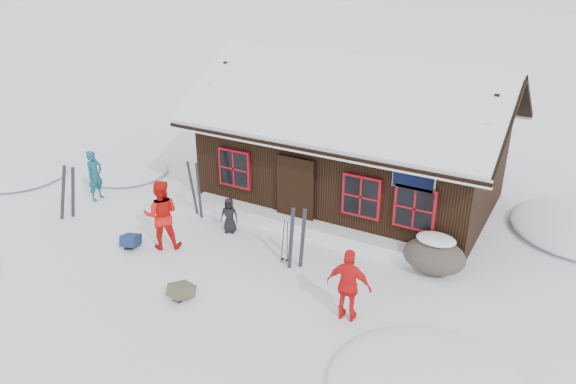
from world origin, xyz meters
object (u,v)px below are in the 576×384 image
Objects in this scene: skier_crouched at (229,215)px; skier_orange_left at (161,215)px; skier_orange_right at (349,285)px; backpack_olive at (182,293)px; skier_teal at (95,175)px; ski_poles at (285,243)px; boulder at (434,255)px; ski_pair_left at (68,193)px; backpack_blue at (131,243)px.

skier_orange_left is at bearing -142.40° from skier_crouched.
skier_orange_right is 1.65× the size of skier_crouched.
skier_crouched is at bearing 115.49° from backpack_olive.
skier_orange_right reaches higher than skier_teal.
skier_orange_right is 2.63m from ski_poles.
skier_crouched reaches higher than backpack_olive.
ski_poles is (6.88, -0.41, -0.22)m from skier_teal.
skier_crouched is 5.46m from boulder.
ski_pair_left is (-9.86, -2.29, 0.34)m from boulder.
backpack_blue is (3.02, -1.72, -0.64)m from skier_teal.
skier_orange_right is 1.00× the size of ski_pair_left.
skier_orange_right is (9.14, -1.72, 0.04)m from skier_teal.
ski_pair_left is (0.32, -1.29, -0.00)m from skier_teal.
skier_orange_left is at bearing -112.08° from skier_teal.
skier_orange_right reaches higher than backpack_olive.
ski_pair_left is (-8.82, 0.43, -0.04)m from skier_orange_right.
boulder is at bearing -19.59° from ski_pair_left.
ski_pair_left is at bearing -166.90° from boulder.
boulder is 0.91× the size of ski_pair_left.
skier_crouched is at bearing -13.60° from ski_pair_left.
ski_poles is 2.30× the size of backpack_olive.
boulder reaches higher than backpack_olive.
skier_teal is 0.95× the size of skier_orange_right.
skier_orange_left reaches higher than ski_pair_left.
skier_orange_right is 4.81m from skier_crouched.
skier_teal is at bearing -174.38° from boulder.
boulder is 7.66m from backpack_blue.
skier_orange_right is at bearing -110.85° from boulder.
skier_orange_left is 1.13× the size of skier_orange_right.
boulder is at bearing 23.13° from ski_poles.
skier_teal is at bearing 71.17° from ski_pair_left.
boulder is at bearing 164.68° from skier_orange_left.
skier_orange_left reaches higher than skier_teal.
skier_crouched reaches higher than boulder.
ski_pair_left reaches higher than skier_crouched.
ski_poles is at bearing -156.87° from boulder.
skier_teal is at bearing 162.99° from backpack_olive.
skier_teal is 0.95× the size of ski_pair_left.
backpack_blue is (-6.12, -0.00, -0.68)m from skier_orange_right.
ski_pair_left is 2.81m from backpack_blue.
skier_orange_left is at bearing -32.32° from ski_pair_left.
skier_teal is 4.78m from skier_crouched.
skier_orange_right reaches higher than backpack_blue.
skier_crouched is 0.67× the size of boulder.
backpack_blue is 1.00× the size of backpack_olive.
skier_orange_right reaches higher than skier_crouched.
skier_crouched is at bearing -172.06° from boulder.
skier_teal is at bearing 176.60° from ski_poles.
skier_orange_right is 8.83m from ski_pair_left.
backpack_olive is at bearing -120.38° from skier_teal.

